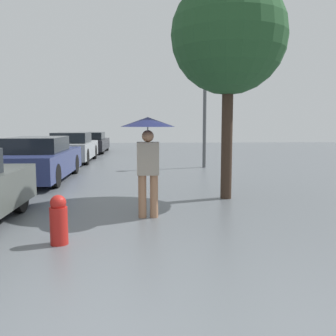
{
  "coord_description": "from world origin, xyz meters",
  "views": [
    {
      "loc": [
        -0.24,
        -2.62,
        1.7
      ],
      "look_at": [
        0.22,
        4.01,
        0.9
      ],
      "focal_mm": 40.0,
      "sensor_mm": 36.0,
      "label": 1
    }
  ],
  "objects_px": {
    "parked_car_second": "(40,160)",
    "tree": "(229,37)",
    "parked_car_third": "(73,148)",
    "street_lamp": "(205,99)",
    "fire_hydrant": "(59,220)",
    "pedestrian": "(148,140)",
    "parked_car_farthest": "(90,143)"
  },
  "relations": [
    {
      "from": "parked_car_second",
      "to": "tree",
      "type": "relative_size",
      "value": 0.95
    },
    {
      "from": "parked_car_third",
      "to": "street_lamp",
      "type": "relative_size",
      "value": 1.07
    },
    {
      "from": "parked_car_second",
      "to": "fire_hydrant",
      "type": "distance_m",
      "value": 6.39
    },
    {
      "from": "parked_car_third",
      "to": "parked_car_second",
      "type": "bearing_deg",
      "value": -89.8
    },
    {
      "from": "pedestrian",
      "to": "tree",
      "type": "distance_m",
      "value": 3.24
    },
    {
      "from": "street_lamp",
      "to": "fire_hydrant",
      "type": "bearing_deg",
      "value": -111.47
    },
    {
      "from": "parked_car_second",
      "to": "tree",
      "type": "height_order",
      "value": "tree"
    },
    {
      "from": "parked_car_third",
      "to": "parked_car_farthest",
      "type": "distance_m",
      "value": 5.45
    },
    {
      "from": "pedestrian",
      "to": "fire_hydrant",
      "type": "relative_size",
      "value": 2.56
    },
    {
      "from": "parked_car_third",
      "to": "fire_hydrant",
      "type": "bearing_deg",
      "value": -80.68
    },
    {
      "from": "pedestrian",
      "to": "parked_car_third",
      "type": "height_order",
      "value": "pedestrian"
    },
    {
      "from": "parked_car_third",
      "to": "pedestrian",
      "type": "bearing_deg",
      "value": -72.56
    },
    {
      "from": "street_lamp",
      "to": "fire_hydrant",
      "type": "xyz_separation_m",
      "value": [
        -3.56,
        -9.04,
        -2.25
      ]
    },
    {
      "from": "pedestrian",
      "to": "tree",
      "type": "xyz_separation_m",
      "value": [
        1.79,
        1.63,
        2.16
      ]
    },
    {
      "from": "parked_car_second",
      "to": "street_lamp",
      "type": "bearing_deg",
      "value": 28.47
    },
    {
      "from": "pedestrian",
      "to": "parked_car_second",
      "type": "relative_size",
      "value": 0.39
    },
    {
      "from": "parked_car_second",
      "to": "parked_car_third",
      "type": "distance_m",
      "value": 5.4
    },
    {
      "from": "parked_car_farthest",
      "to": "tree",
      "type": "xyz_separation_m",
      "value": [
        4.94,
        -13.89,
        2.99
      ]
    },
    {
      "from": "parked_car_third",
      "to": "street_lamp",
      "type": "height_order",
      "value": "street_lamp"
    },
    {
      "from": "pedestrian",
      "to": "parked_car_third",
      "type": "distance_m",
      "value": 10.59
    },
    {
      "from": "pedestrian",
      "to": "fire_hydrant",
      "type": "height_order",
      "value": "pedestrian"
    },
    {
      "from": "parked_car_third",
      "to": "street_lamp",
      "type": "bearing_deg",
      "value": -24.29
    },
    {
      "from": "pedestrian",
      "to": "fire_hydrant",
      "type": "distance_m",
      "value": 2.18
    },
    {
      "from": "parked_car_second",
      "to": "parked_car_third",
      "type": "bearing_deg",
      "value": 90.2
    },
    {
      "from": "pedestrian",
      "to": "parked_car_farthest",
      "type": "height_order",
      "value": "pedestrian"
    },
    {
      "from": "parked_car_second",
      "to": "parked_car_farthest",
      "type": "distance_m",
      "value": 10.85
    },
    {
      "from": "pedestrian",
      "to": "parked_car_second",
      "type": "bearing_deg",
      "value": 123.93
    },
    {
      "from": "pedestrian",
      "to": "parked_car_third",
      "type": "xyz_separation_m",
      "value": [
        -3.16,
        10.07,
        -0.78
      ]
    },
    {
      "from": "parked_car_second",
      "to": "fire_hydrant",
      "type": "xyz_separation_m",
      "value": [
        1.87,
        -6.1,
        -0.27
      ]
    },
    {
      "from": "parked_car_third",
      "to": "tree",
      "type": "relative_size",
      "value": 0.88
    },
    {
      "from": "parked_car_farthest",
      "to": "tree",
      "type": "bearing_deg",
      "value": -70.44
    },
    {
      "from": "street_lamp",
      "to": "fire_hydrant",
      "type": "relative_size",
      "value": 5.65
    }
  ]
}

